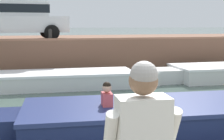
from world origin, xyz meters
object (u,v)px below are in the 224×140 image
car_left_inner_white (21,19)px  mooring_bollard_mid (50,34)px  boat_moored_central_white (69,79)px  motorboat_passing (130,116)px

car_left_inner_white → mooring_bollard_mid: 1.66m
boat_moored_central_white → motorboat_passing: (0.65, -4.61, -0.01)m
motorboat_passing → car_left_inner_white: 8.29m
motorboat_passing → car_left_inner_white: car_left_inner_white is taller
motorboat_passing → car_left_inner_white: size_ratio=1.51×
boat_moored_central_white → car_left_inner_white: (-1.51, 3.12, 2.08)m
motorboat_passing → mooring_bollard_mid: 6.88m
motorboat_passing → mooring_bollard_mid: bearing=99.2°
mooring_bollard_mid → boat_moored_central_white: bearing=-78.2°
motorboat_passing → mooring_bollard_mid: (-1.07, 6.63, 1.48)m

